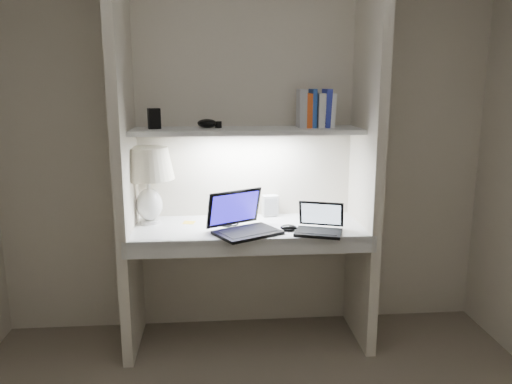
{
  "coord_description": "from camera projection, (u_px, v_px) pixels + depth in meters",
  "views": [
    {
      "loc": [
        -0.2,
        -1.75,
        1.63
      ],
      "look_at": [
        0.03,
        1.05,
        1.02
      ],
      "focal_mm": 35.0,
      "sensor_mm": 36.0,
      "label": 1
    }
  ],
  "objects": [
    {
      "name": "back_wall",
      "position": [
        245.0,
        144.0,
        3.26
      ],
      "size": [
        3.2,
        0.01,
        2.5
      ],
      "primitive_type": "cube",
      "color": "beige",
      "rests_on": "floor"
    },
    {
      "name": "alcove_panel_left",
      "position": [
        124.0,
        150.0,
        2.93
      ],
      "size": [
        0.06,
        0.55,
        2.5
      ],
      "primitive_type": "cube",
      "color": "beige",
      "rests_on": "floor"
    },
    {
      "name": "alcove_panel_right",
      "position": [
        367.0,
        148.0,
        3.05
      ],
      "size": [
        0.06,
        0.55,
        2.5
      ],
      "primitive_type": "cube",
      "color": "beige",
      "rests_on": "floor"
    },
    {
      "name": "desk",
      "position": [
        248.0,
        229.0,
        3.1
      ],
      "size": [
        1.4,
        0.55,
        0.04
      ],
      "primitive_type": "cube",
      "color": "white",
      "rests_on": "alcove_panel_left"
    },
    {
      "name": "desk_apron",
      "position": [
        252.0,
        247.0,
        2.85
      ],
      "size": [
        1.46,
        0.03,
        0.1
      ],
      "primitive_type": "cube",
      "color": "silver",
      "rests_on": "desk"
    },
    {
      "name": "shelf",
      "position": [
        247.0,
        131.0,
        3.06
      ],
      "size": [
        1.4,
        0.36,
        0.03
      ],
      "primitive_type": "cube",
      "color": "silver",
      "rests_on": "back_wall"
    },
    {
      "name": "strip_light",
      "position": [
        247.0,
        134.0,
        3.07
      ],
      "size": [
        0.6,
        0.04,
        0.02
      ],
      "primitive_type": "cube",
      "color": "white",
      "rests_on": "shelf"
    },
    {
      "name": "table_lamp",
      "position": [
        148.0,
        172.0,
        3.09
      ],
      "size": [
        0.33,
        0.33,
        0.48
      ],
      "color": "white",
      "rests_on": "desk"
    },
    {
      "name": "laptop_main",
      "position": [
        243.0,
        223.0,
        2.96
      ],
      "size": [
        0.46,
        0.44,
        0.24
      ],
      "rotation": [
        0.0,
        0.0,
        0.5
      ],
      "color": "black",
      "rests_on": "desk"
    },
    {
      "name": "laptop_netbook",
      "position": [
        319.0,
        226.0,
        2.95
      ],
      "size": [
        0.33,
        0.31,
        0.17
      ],
      "rotation": [
        0.0,
        0.0,
        -0.33
      ],
      "color": "black",
      "rests_on": "desk"
    },
    {
      "name": "speaker",
      "position": [
        270.0,
        206.0,
        3.31
      ],
      "size": [
        0.11,
        0.08,
        0.14
      ],
      "primitive_type": "cube",
      "rotation": [
        0.0,
        0.0,
        0.14
      ],
      "color": "silver",
      "rests_on": "desk"
    },
    {
      "name": "mouse",
      "position": [
        289.0,
        228.0,
        2.99
      ],
      "size": [
        0.11,
        0.07,
        0.04
      ],
      "primitive_type": "ellipsoid",
      "rotation": [
        0.0,
        0.0,
        -0.11
      ],
      "color": "black",
      "rests_on": "desk"
    },
    {
      "name": "cable_coil",
      "position": [
        231.0,
        223.0,
        3.12
      ],
      "size": [
        0.13,
        0.13,
        0.01
      ],
      "primitive_type": "torus",
      "rotation": [
        0.0,
        0.0,
        -0.42
      ],
      "color": "black",
      "rests_on": "desk"
    },
    {
      "name": "sticky_note",
      "position": [
        189.0,
        222.0,
        3.16
      ],
      "size": [
        0.09,
        0.09,
        0.0
      ],
      "primitive_type": "cube",
      "rotation": [
        0.0,
        0.0,
        -0.21
      ],
      "color": "yellow",
      "rests_on": "desk"
    },
    {
      "name": "book_row",
      "position": [
        315.0,
        109.0,
        3.1
      ],
      "size": [
        0.22,
        0.16,
        0.24
      ],
      "color": "white",
      "rests_on": "shelf"
    },
    {
      "name": "shelf_box",
      "position": [
        154.0,
        119.0,
        3.01
      ],
      "size": [
        0.08,
        0.07,
        0.12
      ],
      "primitive_type": "cube",
      "rotation": [
        0.0,
        0.0,
        0.29
      ],
      "color": "black",
      "rests_on": "shelf"
    },
    {
      "name": "shelf_gadget",
      "position": [
        207.0,
        123.0,
        3.07
      ],
      "size": [
        0.15,
        0.14,
        0.05
      ],
      "primitive_type": "ellipsoid",
      "rotation": [
        0.0,
        0.0,
        -0.42
      ],
      "color": "black",
      "rests_on": "shelf"
    }
  ]
}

